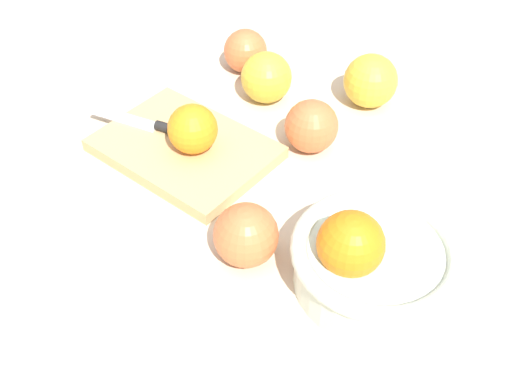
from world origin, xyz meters
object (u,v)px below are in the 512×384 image
at_px(knife, 150,124).
at_px(apple_front_center, 311,126).
at_px(bowl, 371,260).
at_px(cutting_board, 185,149).
at_px(apple_front_right_3, 266,77).
at_px(apple_front_right_2, 370,81).
at_px(apple_front_right, 245,51).
at_px(apple_back_left, 246,235).
at_px(orange_on_board, 193,129).

distance_m(knife, apple_front_center, 0.23).
xyz_separation_m(bowl, apple_front_center, (0.21, -0.13, -0.00)).
height_order(cutting_board, apple_front_center, apple_front_center).
xyz_separation_m(cutting_board, apple_front_right_3, (0.02, -0.18, 0.03)).
bearing_deg(cutting_board, apple_front_right_2, -109.98).
relative_size(knife, apple_front_right_3, 1.93).
relative_size(bowl, cutting_board, 0.79).
height_order(apple_front_right_2, apple_front_center, apple_front_right_2).
bearing_deg(apple_front_right_2, apple_front_right, 19.05).
height_order(bowl, cutting_board, bowl).
height_order(knife, apple_front_right, apple_front_right).
bearing_deg(apple_front_right, apple_front_center, 160.62).
bearing_deg(apple_front_right, apple_front_right_3, 157.32).
height_order(apple_front_right_2, apple_back_left, apple_front_right_2).
bearing_deg(apple_front_right, bowl, 153.56).
distance_m(apple_front_right_2, apple_front_right_3, 0.16).
height_order(orange_on_board, knife, orange_on_board).
relative_size(apple_front_right_2, apple_front_right_3, 1.04).
height_order(apple_front_right, apple_back_left, apple_back_left).
distance_m(bowl, apple_front_right_2, 0.35).
relative_size(apple_front_center, apple_front_right_3, 0.96).
distance_m(bowl, apple_front_center, 0.25).
distance_m(orange_on_board, apple_back_left, 0.19).
bearing_deg(orange_on_board, bowl, 179.85).
height_order(orange_on_board, apple_front_right, orange_on_board).
bearing_deg(apple_front_center, orange_on_board, 54.80).
bearing_deg(apple_front_center, cutting_board, 50.57).
bearing_deg(apple_front_right, orange_on_board, 119.44).
bearing_deg(knife, apple_front_right_3, -104.22).
relative_size(cutting_board, knife, 1.55).
height_order(apple_front_right, apple_front_center, apple_front_center).
relative_size(apple_front_right, apple_front_center, 0.95).
bearing_deg(apple_front_right_3, knife, 75.78).
bearing_deg(orange_on_board, knife, 9.40).
height_order(knife, apple_front_right_3, apple_front_right_3).
distance_m(cutting_board, apple_front_center, 0.18).
xyz_separation_m(bowl, apple_front_right_3, (0.34, -0.17, -0.00)).
bearing_deg(apple_front_right_3, orange_on_board, 101.15).
relative_size(orange_on_board, apple_front_center, 0.91).
bearing_deg(knife, bowl, -178.11).
bearing_deg(apple_back_left, cutting_board, -19.24).
distance_m(orange_on_board, apple_front_right_3, 0.18).
xyz_separation_m(apple_front_right_2, apple_back_left, (-0.10, 0.35, -0.00)).
height_order(orange_on_board, apple_front_center, orange_on_board).
distance_m(cutting_board, apple_front_right, 0.23).
relative_size(apple_front_right, apple_front_right_2, 0.87).
bearing_deg(bowl, apple_front_right_3, -27.34).
xyz_separation_m(apple_front_right_2, apple_front_center, (-0.01, 0.14, -0.00)).
bearing_deg(apple_back_left, knife, -12.66).
bearing_deg(apple_front_center, apple_front_right_2, -85.87).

